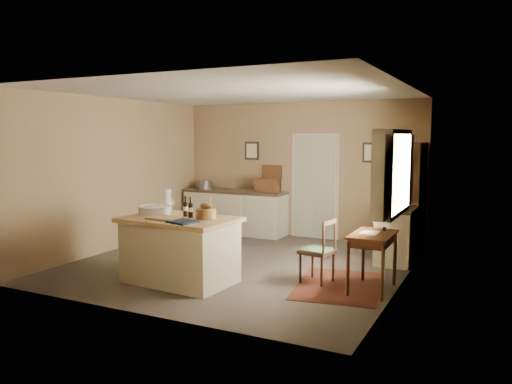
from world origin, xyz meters
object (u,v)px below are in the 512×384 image
at_px(right_cabinet, 397,234).
at_px(desk_chair, 317,252).
at_px(writing_desk, 373,241).
at_px(sideboard, 236,210).
at_px(work_island, 180,248).
at_px(shelving_unit, 415,198).

bearing_deg(right_cabinet, desk_chair, -114.70).
bearing_deg(writing_desk, right_cabinet, 90.01).
xyz_separation_m(sideboard, writing_desk, (3.49, -2.65, 0.18)).
bearing_deg(writing_desk, work_island, -162.17).
xyz_separation_m(work_island, sideboard, (-1.00, 3.45, -0.00)).
bearing_deg(desk_chair, work_island, -144.87).
height_order(work_island, writing_desk, work_island).
distance_m(sideboard, shelving_unit, 3.68).
height_order(sideboard, writing_desk, sideboard).
xyz_separation_m(desk_chair, shelving_unit, (0.92, 2.43, 0.52)).
relative_size(work_island, writing_desk, 1.91).
bearing_deg(shelving_unit, right_cabinet, -101.20).
relative_size(work_island, right_cabinet, 1.58).
bearing_deg(desk_chair, sideboard, 145.77).
bearing_deg(right_cabinet, work_island, -135.06).
height_order(sideboard, shelving_unit, shelving_unit).
bearing_deg(sideboard, writing_desk, -37.17).
bearing_deg(work_island, right_cabinet, 48.75).
distance_m(desk_chair, shelving_unit, 2.65).
relative_size(sideboard, right_cabinet, 2.15).
bearing_deg(shelving_unit, writing_desk, -93.52).
bearing_deg(sideboard, work_island, -73.81).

